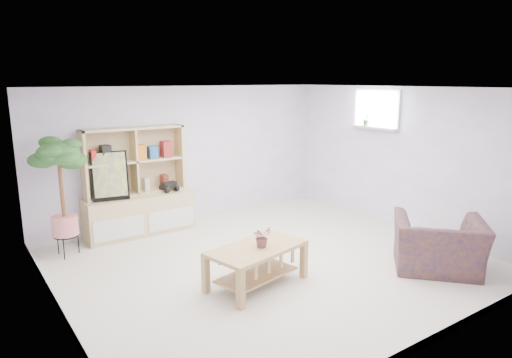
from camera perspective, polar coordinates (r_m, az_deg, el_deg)
floor at (r=6.49m, az=1.90°, el=-10.39°), size 5.50×5.00×0.01m
ceiling at (r=5.99m, az=2.06°, el=11.29°), size 5.50×5.00×0.01m
walls at (r=6.13m, az=1.97°, el=0.01°), size 5.51×5.01×2.40m
baseboard at (r=6.48m, az=1.90°, el=-9.98°), size 5.50×5.00×0.10m
window at (r=8.32m, az=14.86°, el=8.43°), size 0.10×0.98×0.68m
window_sill at (r=8.30m, az=14.47°, el=6.23°), size 0.14×1.00×0.04m
storage_unit at (r=7.66m, az=-14.57°, el=-0.35°), size 1.76×0.59×1.76m
poster at (r=7.43m, az=-17.83°, el=0.37°), size 0.57×0.24×0.77m
toy_truck at (r=7.82m, az=-10.81°, el=-0.89°), size 0.37×0.28×0.18m
coffee_table at (r=5.75m, az=0.07°, el=-10.79°), size 1.34×0.91×0.50m
table_plant at (r=5.61m, az=0.74°, el=-7.22°), size 0.27×0.24×0.26m
floor_tree at (r=7.02m, az=-23.05°, el=-2.18°), size 0.68×0.68×1.74m
armchair at (r=6.55m, az=21.85°, el=-7.24°), size 1.47×1.48×0.83m
sill_plant at (r=8.41m, az=13.60°, el=7.27°), size 0.15×0.14×0.23m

